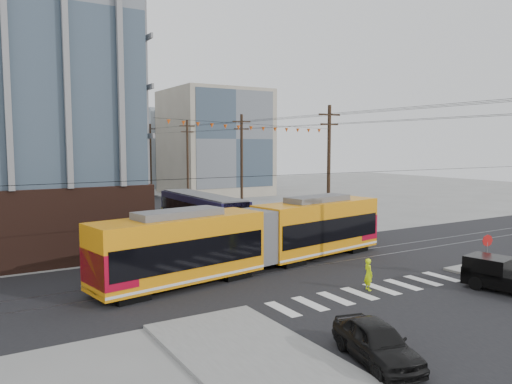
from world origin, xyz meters
TOP-DOWN VIEW (x-y plane):
  - ground at (0.00, 0.00)m, footprint 160.00×160.00m
  - bg_bldg_ne_near at (16.00, 48.00)m, footprint 14.00×14.00m
  - bg_bldg_ne_far at (18.00, 68.00)m, footprint 16.00×16.00m
  - utility_pole_far at (8.50, 56.00)m, footprint 0.30×0.30m
  - streetcar at (-2.78, 4.11)m, footprint 21.13×6.49m
  - city_bus at (-0.47, 17.04)m, footprint 2.77×12.49m
  - black_sedan at (-5.91, -9.42)m, footprint 2.75×4.64m
  - parked_car_silver at (-5.00, 13.58)m, footprint 2.73×4.70m
  - parked_car_white at (-5.17, 20.70)m, footprint 2.26×4.88m
  - parked_car_grey at (-5.95, 25.64)m, footprint 2.28×4.85m
  - pedestrian at (0.04, -2.76)m, footprint 0.55×0.70m
  - stop_sign at (7.86, -4.32)m, footprint 0.86×0.86m
  - jersey_barrier at (8.30, 11.48)m, footprint 2.43×3.95m

SIDE VIEW (x-z plane):
  - ground at x=0.00m, z-range 0.00..0.00m
  - jersey_barrier at x=8.30m, z-range 0.00..0.79m
  - parked_car_grey at x=-5.95m, z-range 0.00..1.34m
  - parked_car_white at x=-5.17m, z-range 0.00..1.38m
  - parked_car_silver at x=-5.00m, z-range 0.00..1.47m
  - black_sedan at x=-5.91m, z-range 0.00..1.48m
  - pedestrian at x=0.04m, z-range 0.00..1.71m
  - stop_sign at x=7.86m, z-range 0.00..2.34m
  - city_bus at x=-0.47m, z-range 0.00..3.53m
  - streetcar at x=-2.78m, z-range 0.00..4.03m
  - utility_pole_far at x=8.50m, z-range 0.00..11.00m
  - bg_bldg_ne_far at x=18.00m, z-range 0.00..14.00m
  - bg_bldg_ne_near at x=16.00m, z-range 0.00..16.00m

